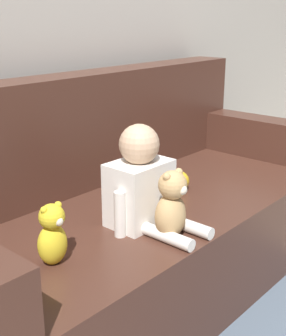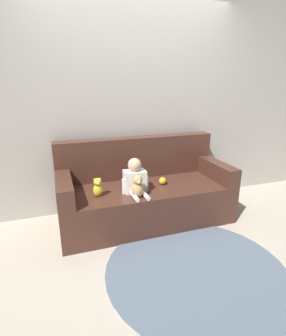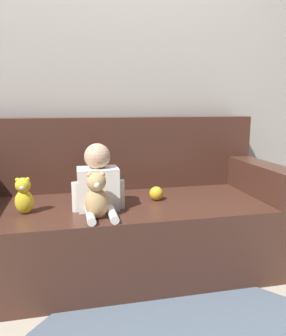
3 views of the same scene
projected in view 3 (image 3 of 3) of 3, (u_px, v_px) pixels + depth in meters
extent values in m
plane|color=#B7AD99|center=(125.00, 266.00, 2.11)|extent=(12.00, 12.00, 0.00)
cube|color=#ADA89E|center=(112.00, 66.00, 2.35)|extent=(8.00, 0.05, 2.60)
cube|color=#47281E|center=(125.00, 234.00, 2.07)|extent=(1.95, 0.84, 0.44)
cube|color=#47281E|center=(116.00, 153.00, 2.30)|extent=(1.95, 0.18, 0.50)
cube|color=#47281E|center=(256.00, 177.00, 2.20)|extent=(0.16, 0.84, 0.21)
cube|color=white|center=(98.00, 188.00, 1.84)|extent=(0.23, 0.16, 0.24)
sphere|color=tan|center=(97.00, 156.00, 1.81)|extent=(0.14, 0.14, 0.14)
cylinder|color=white|center=(90.00, 216.00, 1.68)|extent=(0.04, 0.20, 0.04)
cylinder|color=white|center=(112.00, 214.00, 1.70)|extent=(0.04, 0.20, 0.04)
cylinder|color=white|center=(76.00, 197.00, 1.80)|extent=(0.04, 0.04, 0.17)
cylinder|color=white|center=(121.00, 194.00, 1.85)|extent=(0.04, 0.04, 0.17)
ellipsoid|color=tan|center=(97.00, 203.00, 1.69)|extent=(0.12, 0.10, 0.16)
sphere|color=tan|center=(96.00, 182.00, 1.66)|extent=(0.10, 0.10, 0.10)
sphere|color=tan|center=(90.00, 175.00, 1.65)|extent=(0.03, 0.03, 0.03)
sphere|color=tan|center=(102.00, 174.00, 1.66)|extent=(0.03, 0.03, 0.03)
sphere|color=beige|center=(97.00, 185.00, 1.63)|extent=(0.03, 0.03, 0.03)
ellipsoid|color=yellow|center=(24.00, 202.00, 1.77)|extent=(0.10, 0.08, 0.13)
sphere|color=yellow|center=(23.00, 185.00, 1.74)|extent=(0.08, 0.08, 0.08)
sphere|color=yellow|center=(17.00, 180.00, 1.73)|extent=(0.02, 0.02, 0.02)
sphere|color=yellow|center=(28.00, 179.00, 1.74)|extent=(0.02, 0.02, 0.02)
sphere|color=beige|center=(22.00, 188.00, 1.72)|extent=(0.03, 0.03, 0.03)
sphere|color=gold|center=(156.00, 193.00, 2.02)|extent=(0.09, 0.09, 0.09)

